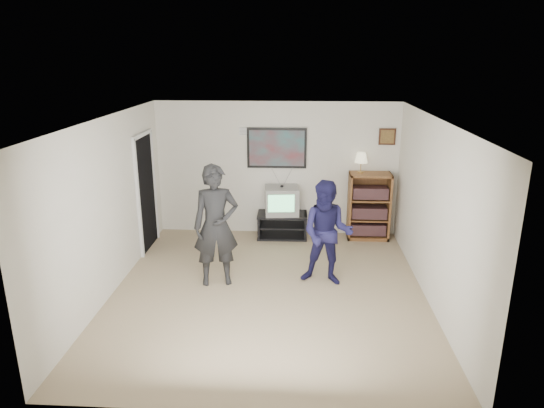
# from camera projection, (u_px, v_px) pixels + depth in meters

# --- Properties ---
(room_shell) EXTENTS (4.51, 5.00, 2.51)m
(room_shell) POSITION_uv_depth(u_px,v_px,m) (270.00, 203.00, 7.01)
(room_shell) COLOR #96835F
(room_shell) RESTS_ON ground
(media_stand) EXTENTS (0.93, 0.53, 0.46)m
(media_stand) POSITION_uv_depth(u_px,v_px,m) (282.00, 225.00, 9.10)
(media_stand) COLOR black
(media_stand) RESTS_ON room_shell
(crt_television) EXTENTS (0.65, 0.57, 0.51)m
(crt_television) POSITION_uv_depth(u_px,v_px,m) (282.00, 200.00, 8.96)
(crt_television) COLOR gray
(crt_television) RESTS_ON media_stand
(bookshelf) EXTENTS (0.76, 0.43, 1.24)m
(bookshelf) POSITION_uv_depth(u_px,v_px,m) (369.00, 206.00, 8.95)
(bookshelf) COLOR brown
(bookshelf) RESTS_ON room_shell
(table_lamp) EXTENTS (0.24, 0.24, 0.37)m
(table_lamp) POSITION_uv_depth(u_px,v_px,m) (361.00, 163.00, 8.76)
(table_lamp) COLOR beige
(table_lamp) RESTS_ON bookshelf
(person_tall) EXTENTS (0.74, 0.57, 1.82)m
(person_tall) POSITION_uv_depth(u_px,v_px,m) (216.00, 226.00, 7.08)
(person_tall) COLOR black
(person_tall) RESTS_ON room_shell
(person_short) EXTENTS (0.87, 0.73, 1.59)m
(person_short) POSITION_uv_depth(u_px,v_px,m) (327.00, 233.00, 7.11)
(person_short) COLOR #1A1844
(person_short) RESTS_ON room_shell
(controller_left) EXTENTS (0.06, 0.14, 0.04)m
(controller_left) POSITION_uv_depth(u_px,v_px,m) (218.00, 199.00, 7.18)
(controller_left) COLOR white
(controller_left) RESTS_ON person_tall
(controller_right) EXTENTS (0.06, 0.12, 0.03)m
(controller_right) POSITION_uv_depth(u_px,v_px,m) (328.00, 212.00, 7.29)
(controller_right) COLOR white
(controller_right) RESTS_ON person_short
(poster) EXTENTS (1.10, 0.03, 0.75)m
(poster) POSITION_uv_depth(u_px,v_px,m) (277.00, 148.00, 8.92)
(poster) COLOR black
(poster) RESTS_ON room_shell
(air_vent) EXTENTS (0.28, 0.02, 0.14)m
(air_vent) POSITION_uv_depth(u_px,v_px,m) (247.00, 132.00, 8.87)
(air_vent) COLOR white
(air_vent) RESTS_ON room_shell
(small_picture) EXTENTS (0.30, 0.03, 0.30)m
(small_picture) POSITION_uv_depth(u_px,v_px,m) (387.00, 137.00, 8.75)
(small_picture) COLOR black
(small_picture) RESTS_ON room_shell
(doorway) EXTENTS (0.03, 0.85, 2.00)m
(doorway) POSITION_uv_depth(u_px,v_px,m) (146.00, 193.00, 8.40)
(doorway) COLOR black
(doorway) RESTS_ON room_shell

